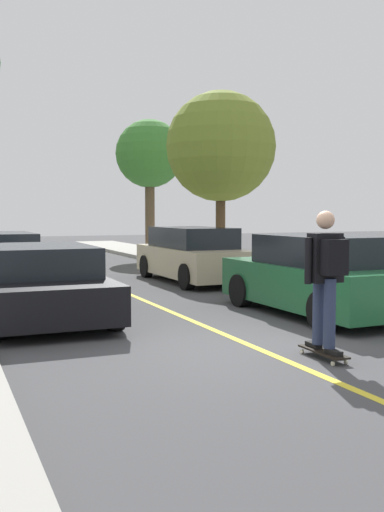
{
  "coord_description": "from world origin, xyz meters",
  "views": [
    {
      "loc": [
        -3.97,
        -6.99,
        1.86
      ],
      "look_at": [
        0.16,
        2.51,
        1.09
      ],
      "focal_mm": 41.08,
      "sensor_mm": 36.0,
      "label": 1
    }
  ],
  "objects_px": {
    "parked_car_left_near": "(3,256)",
    "street_tree_right_nearest": "(221,147)",
    "parked_car_right_nearest": "(316,277)",
    "skateboard": "(323,352)",
    "skateboarder": "(326,272)",
    "parked_car_right_near": "(192,255)",
    "street_tree_right_near": "(150,155)",
    "parked_car_left_nearest": "(42,283)"
  },
  "relations": [
    {
      "from": "parked_car_left_near",
      "to": "street_tree_right_nearest",
      "type": "relative_size",
      "value": 0.85
    },
    {
      "from": "parked_car_right_nearest",
      "to": "skateboard",
      "type": "bearing_deg",
      "value": -123.72
    },
    {
      "from": "skateboard",
      "to": "skateboarder",
      "type": "relative_size",
      "value": 0.48
    },
    {
      "from": "parked_car_right_near",
      "to": "street_tree_right_nearest",
      "type": "bearing_deg",
      "value": 48.15
    },
    {
      "from": "street_tree_right_near",
      "to": "street_tree_right_nearest",
      "type": "bearing_deg",
      "value": -90.0
    },
    {
      "from": "parked_car_left_near",
      "to": "parked_car_right_near",
      "type": "xyz_separation_m",
      "value": [
        4.63,
        -2.76,
        0.07
      ]
    },
    {
      "from": "street_tree_right_near",
      "to": "skateboarder",
      "type": "xyz_separation_m",
      "value": [
        -3.69,
        -17.14,
        -3.13
      ]
    },
    {
      "from": "parked_car_right_nearest",
      "to": "parked_car_right_near",
      "type": "xyz_separation_m",
      "value": [
        -0.0,
        5.63,
        0.02
      ]
    },
    {
      "from": "skateboard",
      "to": "parked_car_right_near",
      "type": "bearing_deg",
      "value": 77.7
    },
    {
      "from": "parked_car_left_nearest",
      "to": "skateboarder",
      "type": "distance_m",
      "value": 5.22
    },
    {
      "from": "parked_car_left_nearest",
      "to": "skateboarder",
      "type": "relative_size",
      "value": 2.5
    },
    {
      "from": "parked_car_right_near",
      "to": "street_tree_right_near",
      "type": "height_order",
      "value": "street_tree_right_near"
    },
    {
      "from": "parked_car_left_near",
      "to": "street_tree_right_nearest",
      "type": "distance_m",
      "value": 7.29
    },
    {
      "from": "parked_car_left_near",
      "to": "skateboard",
      "type": "distance_m",
      "value": 11.48
    },
    {
      "from": "parked_car_left_near",
      "to": "parked_car_right_nearest",
      "type": "distance_m",
      "value": 9.58
    },
    {
      "from": "parked_car_right_nearest",
      "to": "parked_car_right_near",
      "type": "relative_size",
      "value": 0.93
    },
    {
      "from": "parked_car_left_near",
      "to": "skateboarder",
      "type": "distance_m",
      "value": 11.51
    },
    {
      "from": "parked_car_right_nearest",
      "to": "street_tree_right_near",
      "type": "xyz_separation_m",
      "value": [
        1.87,
        14.37,
        3.55
      ]
    },
    {
      "from": "parked_car_left_nearest",
      "to": "parked_car_left_near",
      "type": "relative_size",
      "value": 0.96
    },
    {
      "from": "parked_car_left_near",
      "to": "street_tree_right_near",
      "type": "distance_m",
      "value": 9.54
    },
    {
      "from": "parked_car_left_nearest",
      "to": "street_tree_right_near",
      "type": "relative_size",
      "value": 0.8
    },
    {
      "from": "parked_car_left_near",
      "to": "street_tree_right_nearest",
      "type": "xyz_separation_m",
      "value": [
        6.49,
        -0.67,
        3.25
      ]
    },
    {
      "from": "parked_car_left_nearest",
      "to": "skateboarder",
      "type": "height_order",
      "value": "skateboarder"
    },
    {
      "from": "parked_car_right_near",
      "to": "street_tree_right_nearest",
      "type": "distance_m",
      "value": 4.23
    },
    {
      "from": "parked_car_right_near",
      "to": "street_tree_right_nearest",
      "type": "relative_size",
      "value": 0.81
    },
    {
      "from": "parked_car_left_near",
      "to": "skateboarder",
      "type": "bearing_deg",
      "value": -75.89
    },
    {
      "from": "parked_car_left_nearest",
      "to": "skateboarder",
      "type": "bearing_deg",
      "value": -57.36
    },
    {
      "from": "parked_car_right_nearest",
      "to": "street_tree_right_nearest",
      "type": "bearing_deg",
      "value": 76.39
    },
    {
      "from": "parked_car_left_near",
      "to": "skateboard",
      "type": "height_order",
      "value": "parked_car_left_near"
    },
    {
      "from": "parked_car_right_nearest",
      "to": "skateboarder",
      "type": "bearing_deg",
      "value": -123.42
    },
    {
      "from": "street_tree_right_nearest",
      "to": "skateboard",
      "type": "xyz_separation_m",
      "value": [
        -3.69,
        -10.44,
        -3.81
      ]
    },
    {
      "from": "parked_car_right_nearest",
      "to": "street_tree_right_nearest",
      "type": "xyz_separation_m",
      "value": [
        1.87,
        7.71,
        3.2
      ]
    },
    {
      "from": "parked_car_right_nearest",
      "to": "parked_car_right_near",
      "type": "distance_m",
      "value": 5.63
    },
    {
      "from": "parked_car_right_near",
      "to": "skateboarder",
      "type": "xyz_separation_m",
      "value": [
        -1.82,
        -8.39,
        0.4
      ]
    },
    {
      "from": "parked_car_left_nearest",
      "to": "parked_car_right_nearest",
      "type": "bearing_deg",
      "value": -19.17
    },
    {
      "from": "parked_car_right_near",
      "to": "skateboard",
      "type": "distance_m",
      "value": 8.58
    },
    {
      "from": "parked_car_right_near",
      "to": "skateboarder",
      "type": "distance_m",
      "value": 8.6
    },
    {
      "from": "parked_car_left_nearest",
      "to": "parked_car_left_near",
      "type": "xyz_separation_m",
      "value": [
        -0.0,
        6.78,
        0.02
      ]
    },
    {
      "from": "skateboarder",
      "to": "parked_car_left_nearest",
      "type": "bearing_deg",
      "value": 122.64
    },
    {
      "from": "parked_car_right_nearest",
      "to": "parked_car_left_nearest",
      "type": "bearing_deg",
      "value": 160.83
    },
    {
      "from": "parked_car_left_nearest",
      "to": "street_tree_right_nearest",
      "type": "distance_m",
      "value": 9.49
    },
    {
      "from": "street_tree_right_near",
      "to": "parked_car_right_nearest",
      "type": "bearing_deg",
      "value": -97.4
    }
  ]
}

